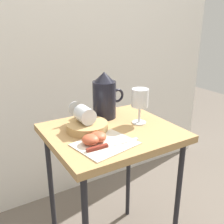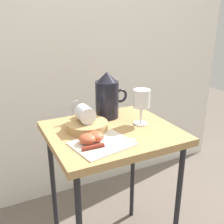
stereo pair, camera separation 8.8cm
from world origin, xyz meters
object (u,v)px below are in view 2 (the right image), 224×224
Objects in this scene: wine_glass_tipped_near at (85,114)px; apple_half_left at (88,139)px; table at (112,145)px; knife at (102,146)px; apple_half_right at (95,136)px; wine_glass_upright at (142,101)px; basket_tray at (87,126)px; pitcher at (107,99)px.

apple_half_left is at bearing -106.85° from wine_glass_tipped_near.
table is 3.17× the size of knife.
wine_glass_tipped_near is 0.14m from apple_half_right.
table is at bearing 179.54° from wine_glass_upright.
basket_tray reaches higher than knife.
knife is (-0.15, -0.28, -0.08)m from pitcher.
apple_half_right is (0.03, 0.01, 0.00)m from apple_half_left.
wine_glass_tipped_near is at bearing -149.34° from pitcher.
wine_glass_tipped_near is (-0.24, 0.06, -0.04)m from wine_glass_upright.
pitcher is 0.28m from apple_half_right.
table is at bearing -30.08° from wine_glass_tipped_near.
knife is at bearing -92.13° from wine_glass_tipped_near.
wine_glass_tipped_near is (-0.01, 0.01, 0.05)m from basket_tray.
wine_glass_upright is (0.24, -0.05, 0.09)m from basket_tray.
pitcher is at bearing 123.37° from wine_glass_upright.
wine_glass_tipped_near is 2.17× the size of apple_half_left.
apple_half_right reaches higher than table.
apple_half_left reaches higher than knife.
knife is (0.03, -0.05, -0.01)m from apple_half_left.
table is at bearing -107.97° from pitcher.
pitcher is at bearing 30.66° from wine_glass_tipped_near.
pitcher reaches higher than basket_tray.
basket_tray is 1.10× the size of wine_glass_upright.
wine_glass_tipped_near is at bearing 118.48° from basket_tray.
table is 4.79× the size of wine_glass_tipped_near.
knife is (0.00, -0.06, -0.01)m from apple_half_right.
pitcher reaches higher than apple_half_right.
knife is (-0.25, -0.13, -0.10)m from wine_glass_upright.
wine_glass_tipped_near reaches higher than apple_half_right.
pitcher reaches higher than apple_half_left.
apple_half_left is (-0.05, -0.13, 0.00)m from basket_tray.
pitcher is 1.00× the size of knife.
pitcher is 1.37× the size of wine_glass_upright.
wine_glass_tipped_near reaches higher than basket_tray.
wine_glass_upright is 0.30m from knife.
pitcher is 0.30m from apple_half_left.
pitcher is at bearing 50.03° from apple_half_left.
basket_tray is (-0.09, 0.05, 0.09)m from table.
apple_half_right is at bearing -93.53° from wine_glass_tipped_near.
table is 3.17× the size of pitcher.
apple_half_right is at bearing -145.61° from table.
wine_glass_tipped_near reaches higher than table.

